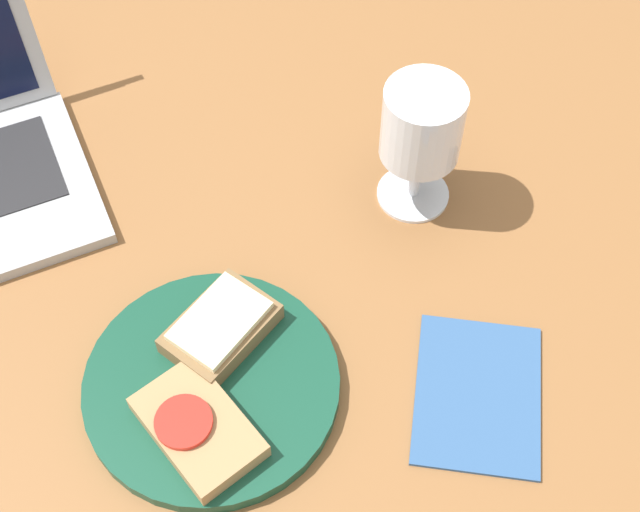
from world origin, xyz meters
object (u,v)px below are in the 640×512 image
(sandwich_with_cheese, at_px, (221,327))
(napkin, at_px, (478,394))
(plate, at_px, (212,385))
(sandwich_with_tomato, at_px, (197,427))
(wine_glass, at_px, (422,129))

(sandwich_with_cheese, relative_size, napkin, 0.80)
(plate, height_order, sandwich_with_tomato, sandwich_with_tomato)
(sandwich_with_tomato, relative_size, wine_glass, 0.86)
(sandwich_with_tomato, relative_size, napkin, 0.85)
(sandwich_with_cheese, bearing_deg, napkin, -37.21)
(plate, bearing_deg, wine_glass, 24.91)
(sandwich_with_cheese, distance_m, napkin, 0.24)
(sandwich_with_tomato, bearing_deg, sandwich_with_cheese, 57.31)
(napkin, bearing_deg, plate, 154.41)
(wine_glass, bearing_deg, sandwich_with_tomato, -150.74)
(wine_glass, height_order, napkin, wine_glass)
(plate, distance_m, wine_glass, 0.31)
(napkin, bearing_deg, sandwich_with_tomato, 165.51)
(sandwich_with_cheese, xyz_separation_m, napkin, (0.19, -0.14, -0.03))
(sandwich_with_cheese, height_order, sandwich_with_tomato, sandwich_with_cheese)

